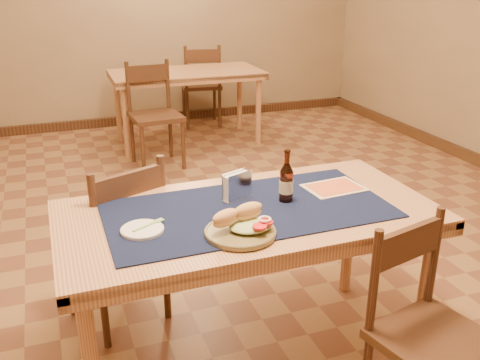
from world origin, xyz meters
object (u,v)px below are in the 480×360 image
object	(u,v)px
napkin_holder	(237,186)
chair_main_far	(118,239)
back_table	(186,79)
beer_bottle	(286,182)
chair_main_near	(429,332)
main_table	(248,227)
sandwich_plate	(242,227)

from	to	relation	value
napkin_holder	chair_main_far	bearing A→B (deg)	144.40
back_table	beer_bottle	distance (m)	3.37
chair_main_far	napkin_holder	xyz separation A→B (m)	(0.50, -0.35, 0.35)
back_table	beer_bottle	bearing A→B (deg)	-97.46
back_table	chair_main_near	size ratio (longest dim) A/B	1.78
main_table	beer_bottle	bearing A→B (deg)	7.00
chair_main_near	beer_bottle	distance (m)	0.82
sandwich_plate	napkin_holder	xyz separation A→B (m)	(0.10, 0.32, 0.03)
beer_bottle	chair_main_far	bearing A→B (deg)	146.98
chair_main_far	main_table	bearing A→B (deg)	-43.09
beer_bottle	chair_main_near	bearing A→B (deg)	-65.84
chair_main_far	beer_bottle	size ratio (longest dim) A/B	3.86
main_table	back_table	xyz separation A→B (m)	(0.62, 3.36, 0.00)
chair_main_far	napkin_holder	bearing A→B (deg)	-35.60
main_table	chair_main_near	distance (m)	0.82
back_table	sandwich_plate	xyz separation A→B (m)	(-0.73, -3.56, 0.12)
chair_main_near	sandwich_plate	bearing A→B (deg)	143.90
main_table	sandwich_plate	bearing A→B (deg)	-117.08
main_table	back_table	bearing A→B (deg)	79.49
sandwich_plate	beer_bottle	bearing A→B (deg)	38.11
chair_main_near	napkin_holder	distance (m)	0.97
main_table	beer_bottle	size ratio (longest dim) A/B	6.88
main_table	napkin_holder	distance (m)	0.19
chair_main_near	sandwich_plate	distance (m)	0.80
back_table	main_table	bearing A→B (deg)	-100.51
sandwich_plate	napkin_holder	size ratio (longest dim) A/B	1.83
sandwich_plate	napkin_holder	distance (m)	0.34
chair_main_far	napkin_holder	distance (m)	0.70
sandwich_plate	beer_bottle	size ratio (longest dim) A/B	1.20
chair_main_near	sandwich_plate	xyz separation A→B (m)	(-0.59, 0.43, 0.34)
main_table	chair_main_near	world-z (taller)	chair_main_near
main_table	chair_main_near	size ratio (longest dim) A/B	1.86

